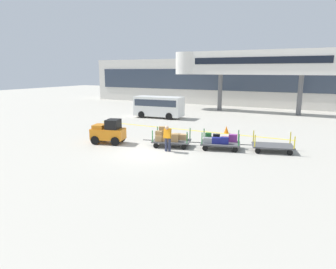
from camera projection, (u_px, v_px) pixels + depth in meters
ground_plane at (149, 152)px, 17.57m from camera, size 120.00×120.00×0.00m
apron_lead_line at (184, 130)px, 24.30m from camera, size 16.61×0.27×0.01m
terminal_building at (252, 82)px, 39.45m from camera, size 48.54×2.51×6.24m
jet_bridge at (244, 63)px, 33.64m from camera, size 17.81×3.00×6.78m
baggage_tug at (109, 132)px, 19.63m from camera, size 2.32×1.70×1.58m
baggage_cart_lead at (170, 138)px, 18.88m from camera, size 3.08×1.97×1.18m
baggage_cart_middle at (220, 141)px, 18.28m from camera, size 3.08×1.97×1.10m
baggage_cart_tail at (272, 146)px, 17.66m from camera, size 3.08×1.97×1.10m
baggage_handler at (167, 137)px, 17.59m from camera, size 0.48×0.50×1.56m
shuttle_van at (159, 105)px, 30.23m from camera, size 4.94×2.30×2.10m
safety_cone_near at (226, 130)px, 22.92m from camera, size 0.36×0.36×0.55m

